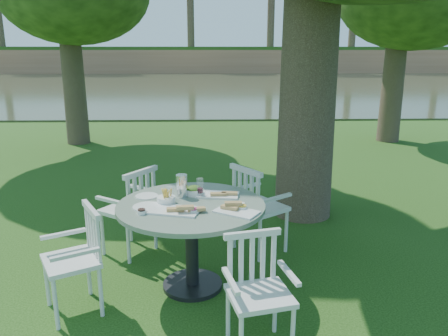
% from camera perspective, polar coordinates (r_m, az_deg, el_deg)
% --- Properties ---
extents(ground, '(140.00, 140.00, 0.00)m').
position_cam_1_polar(ground, '(5.14, 0.07, -9.78)').
color(ground, '#13360B').
rests_on(ground, ground).
extents(table, '(1.34, 1.34, 0.83)m').
position_cam_1_polar(table, '(4.00, -4.29, -6.98)').
color(table, black).
rests_on(table, ground).
extents(chair_ne, '(0.66, 0.67, 0.98)m').
position_cam_1_polar(chair_ne, '(4.72, 3.90, -4.56)').
color(chair_ne, silver).
rests_on(chair_ne, ground).
extents(chair_nw, '(0.65, 0.66, 0.96)m').
position_cam_1_polar(chair_nw, '(4.78, -11.64, -4.72)').
color(chair_nw, silver).
rests_on(chair_nw, ground).
extents(chair_sw, '(0.59, 0.61, 0.90)m').
position_cam_1_polar(chair_sw, '(3.92, -18.16, -10.32)').
color(chair_sw, silver).
rests_on(chair_sw, ground).
extents(chair_se, '(0.52, 0.50, 0.87)m').
position_cam_1_polar(chair_se, '(3.33, 4.22, -14.64)').
color(chair_se, silver).
rests_on(chair_se, ground).
extents(tableware, '(1.14, 0.78, 0.21)m').
position_cam_1_polar(tableware, '(3.99, -4.88, -3.85)').
color(tableware, white).
rests_on(tableware, table).
extents(river, '(100.00, 28.00, 0.12)m').
position_cam_1_polar(river, '(27.74, -1.47, 10.63)').
color(river, '#323821').
rests_on(river, ground).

